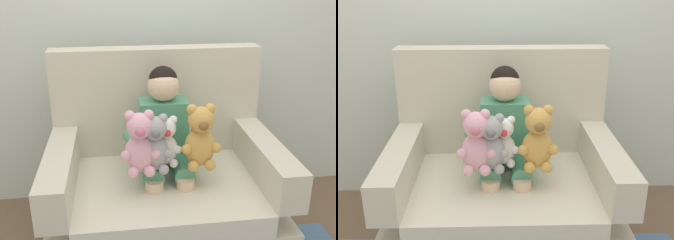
% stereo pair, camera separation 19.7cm
% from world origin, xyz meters
% --- Properties ---
extents(back_wall, '(6.00, 0.10, 2.60)m').
position_xyz_m(back_wall, '(0.00, 0.73, 1.30)').
color(back_wall, silver).
rests_on(back_wall, ground).
extents(armchair, '(1.22, 0.88, 1.11)m').
position_xyz_m(armchair, '(0.00, 0.05, 0.34)').
color(armchair, beige).
rests_on(armchair, ground).
extents(seated_child, '(0.45, 0.39, 0.82)m').
position_xyz_m(seated_child, '(0.01, 0.07, 0.68)').
color(seated_child, '#4C9370').
rests_on(seated_child, armchair).
extents(plush_white, '(0.16, 0.13, 0.26)m').
position_xyz_m(plush_white, '(0.00, -0.06, 0.70)').
color(plush_white, white).
rests_on(plush_white, armchair).
extents(plush_pink, '(0.19, 0.16, 0.33)m').
position_xyz_m(plush_pink, '(-0.14, -0.13, 0.73)').
color(plush_pink, '#EAA8BC').
rests_on(plush_pink, armchair).
extents(plush_grey, '(0.18, 0.15, 0.30)m').
position_xyz_m(plush_grey, '(-0.06, -0.12, 0.72)').
color(plush_grey, '#9E9EA3').
rests_on(plush_grey, armchair).
extents(plush_honey, '(0.20, 0.16, 0.34)m').
position_xyz_m(plush_honey, '(0.17, -0.10, 0.73)').
color(plush_honey, gold).
rests_on(plush_honey, armchair).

